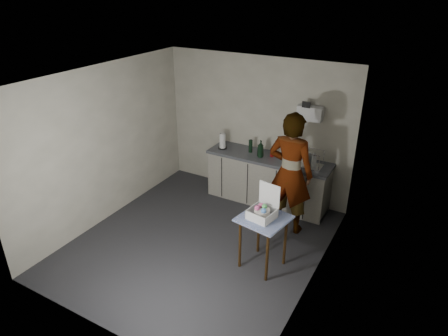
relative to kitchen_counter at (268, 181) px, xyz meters
The scene contains 15 objects.
ground 1.80m from the kitchen_counter, 103.24° to the right, with size 4.00×4.00×0.00m, color #28282D.
wall_back 1.00m from the kitchen_counter, 144.05° to the left, with size 3.60×0.02×2.60m, color #B9B5A1.
wall_right 2.36m from the kitchen_counter, 50.73° to the right, with size 0.02×4.00×2.60m, color #B9B5A1.
wall_left 2.91m from the kitchen_counter, 142.18° to the right, with size 0.02×4.00×2.60m, color #B9B5A1.
ceiling 2.78m from the kitchen_counter, 103.24° to the right, with size 3.60×4.00×0.01m, color white.
kitchen_counter is the anchor object (origin of this frame).
wall_shelf 1.47m from the kitchen_counter, 20.15° to the left, with size 0.42×0.18×0.37m.
side_table 1.86m from the kitchen_counter, 68.33° to the right, with size 0.72×0.72×0.81m.
standing_man 1.05m from the kitchen_counter, 44.60° to the right, with size 0.73×0.48×2.01m, color #B2A593.
soap_bottle 0.66m from the kitchen_counter, 152.29° to the right, with size 0.12×0.12×0.31m, color black.
soda_can 0.55m from the kitchen_counter, 53.62° to the left, with size 0.07×0.07×0.13m, color red.
dark_bottle 0.71m from the kitchen_counter, behind, with size 0.07×0.07×0.23m, color black.
paper_towel 1.11m from the kitchen_counter, behind, with size 0.16×0.16×0.29m.
dish_rack 0.93m from the kitchen_counter, ahead, with size 0.41×0.31×0.29m.
bakery_box 1.89m from the kitchen_counter, 69.01° to the right, with size 0.38×0.39×0.46m.
Camera 1 is at (2.88, -4.32, 3.78)m, focal length 32.00 mm.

